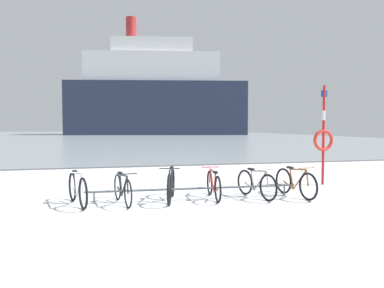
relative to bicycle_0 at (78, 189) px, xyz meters
The scene contains 10 objects.
ground 51.56m from the bicycle_0, 88.64° to the left, with size 80.00×132.00×0.08m.
bike_rack 2.71m from the bicycle_0, ahead, with size 5.23×0.26×0.31m.
bicycle_0 is the anchor object (origin of this frame).
bicycle_1 1.00m from the bicycle_0, ahead, with size 0.47×1.64×0.76m.
bicycle_2 2.14m from the bicycle_0, ahead, with size 0.60×1.71×0.84m.
bicycle_3 3.21m from the bicycle_0, ahead, with size 0.46×1.65×0.75m.
bicycle_4 4.28m from the bicycle_0, ahead, with size 0.53×1.58×0.76m.
bicycle_5 5.30m from the bicycle_0, ahead, with size 0.46×1.67×0.79m.
rescue_post 7.32m from the bicycle_0, 10.24° to the left, with size 0.67×0.10×3.02m.
ferry_ship 70.40m from the bicycle_0, 80.10° to the left, with size 37.67×18.79×24.29m.
Camera 1 is at (-0.71, -6.32, 1.80)m, focal length 34.61 mm.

